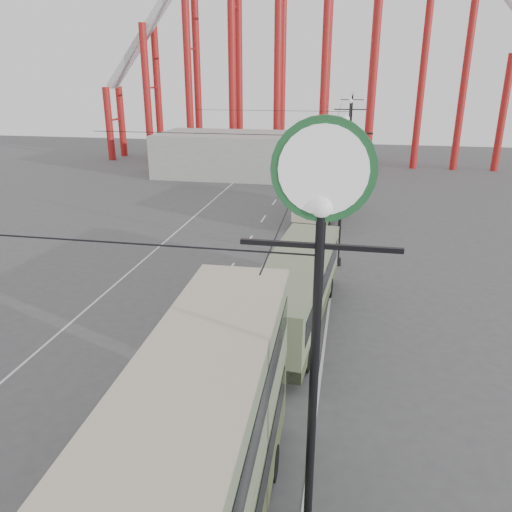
% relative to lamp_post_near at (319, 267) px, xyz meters
% --- Properties ---
extents(ground, '(160.00, 160.00, 0.00)m').
position_rel_lamp_post_near_xyz_m(ground, '(-5.60, 3.00, -7.86)').
color(ground, '#48484A').
rests_on(ground, ground).
extents(road_markings, '(12.52, 120.00, 0.01)m').
position_rel_lamp_post_near_xyz_m(road_markings, '(-6.46, 22.70, -7.86)').
color(road_markings, silver).
rests_on(road_markings, ground).
extents(lamp_post_near, '(3.20, 0.44, 10.80)m').
position_rel_lamp_post_near_xyz_m(lamp_post_near, '(0.00, 0.00, 0.00)').
color(lamp_post_near, black).
rests_on(lamp_post_near, ground).
extents(lamp_post_mid, '(3.20, 0.44, 9.32)m').
position_rel_lamp_post_near_xyz_m(lamp_post_mid, '(0.00, 21.00, -3.18)').
color(lamp_post_mid, black).
rests_on(lamp_post_mid, ground).
extents(lamp_post_far, '(3.20, 0.44, 9.32)m').
position_rel_lamp_post_near_xyz_m(lamp_post_far, '(0.00, 43.00, -3.18)').
color(lamp_post_far, black).
rests_on(lamp_post_far, ground).
extents(lamp_post_distant, '(3.20, 0.44, 9.32)m').
position_rel_lamp_post_near_xyz_m(lamp_post_distant, '(0.00, 65.00, -3.18)').
color(lamp_post_distant, black).
rests_on(lamp_post_distant, ground).
extents(fairground_shed, '(22.00, 10.00, 5.00)m').
position_rel_lamp_post_near_xyz_m(fairground_shed, '(-11.60, 50.00, -5.36)').
color(fairground_shed, gray).
rests_on(fairground_shed, ground).
extents(double_decker_bus, '(3.02, 10.96, 5.85)m').
position_rel_lamp_post_near_xyz_m(double_decker_bus, '(-2.41, -0.65, -4.58)').
color(double_decker_bus, '#344022').
rests_on(double_decker_bus, ground).
extents(single_decker_green, '(3.59, 12.07, 3.36)m').
position_rel_lamp_post_near_xyz_m(single_decker_green, '(-1.75, 12.50, -5.96)').
color(single_decker_green, gray).
rests_on(single_decker_green, ground).
extents(single_decker_cream, '(3.85, 10.50, 3.19)m').
position_rel_lamp_post_near_xyz_m(single_decker_cream, '(-1.81, 31.63, -6.06)').
color(single_decker_cream, '#C0B09A').
rests_on(single_decker_cream, ground).
extents(pedestrian, '(0.87, 0.83, 2.00)m').
position_rel_lamp_post_near_xyz_m(pedestrian, '(-4.20, 12.88, -6.86)').
color(pedestrian, black).
rests_on(pedestrian, ground).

